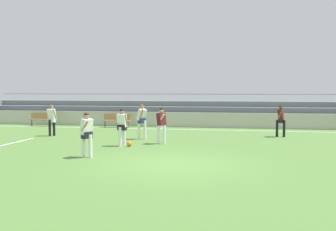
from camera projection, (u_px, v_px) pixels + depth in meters
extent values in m
plane|color=#517A38|center=(172.00, 164.00, 12.31)|extent=(160.00, 160.00, 0.00)
cube|color=white|center=(203.00, 130.00, 23.02)|extent=(44.00, 0.12, 0.01)
cube|color=white|center=(7.00, 144.00, 16.77)|extent=(0.12, 4.40, 0.01)
cube|color=#BCB7AD|center=(205.00, 120.00, 24.51)|extent=(48.00, 0.16, 0.97)
cube|color=#9EA3AD|center=(160.00, 119.00, 26.38)|extent=(27.10, 0.36, 0.08)
cube|color=slate|center=(159.00, 122.00, 26.20)|extent=(27.10, 0.04, 0.40)
cube|color=#9EA3AD|center=(162.00, 113.00, 27.00)|extent=(27.10, 0.36, 0.08)
cube|color=slate|center=(161.00, 116.00, 26.82)|extent=(27.10, 0.04, 0.40)
cube|color=#9EA3AD|center=(164.00, 107.00, 27.61)|extent=(27.10, 0.36, 0.08)
cube|color=slate|center=(163.00, 110.00, 27.43)|extent=(27.10, 0.04, 0.40)
cube|color=#9EA3AD|center=(165.00, 101.00, 28.23)|extent=(27.10, 0.36, 0.08)
cube|color=slate|center=(165.00, 104.00, 28.05)|extent=(27.10, 0.04, 0.40)
cylinder|color=slate|center=(166.00, 94.00, 28.44)|extent=(27.10, 0.06, 0.06)
cube|color=#99754C|center=(42.00, 120.00, 25.40)|extent=(1.80, 0.40, 0.06)
cube|color=#99754C|center=(44.00, 116.00, 25.56)|extent=(1.80, 0.05, 0.40)
cylinder|color=#47474C|center=(32.00, 123.00, 25.55)|extent=(0.07, 0.07, 0.45)
cylinder|color=#47474C|center=(53.00, 123.00, 25.27)|extent=(0.07, 0.07, 0.45)
cube|color=#99754C|center=(116.00, 121.00, 24.45)|extent=(1.80, 0.40, 0.06)
cube|color=#99754C|center=(117.00, 117.00, 24.61)|extent=(1.80, 0.05, 0.40)
cylinder|color=#47474C|center=(105.00, 124.00, 24.61)|extent=(0.07, 0.07, 0.45)
cylinder|color=#47474C|center=(128.00, 124.00, 24.33)|extent=(0.07, 0.07, 0.45)
cylinder|color=white|center=(124.00, 136.00, 16.33)|extent=(0.13, 0.13, 0.83)
cylinder|color=white|center=(120.00, 137.00, 16.11)|extent=(0.13, 0.13, 0.83)
cube|color=black|center=(122.00, 127.00, 16.20)|extent=(0.40, 0.29, 0.24)
cube|color=white|center=(122.00, 120.00, 16.18)|extent=(0.44, 0.38, 0.59)
cylinder|color=#A87A5B|center=(126.00, 120.00, 16.10)|extent=(0.13, 0.27, 0.51)
cylinder|color=#A87A5B|center=(118.00, 119.00, 16.24)|extent=(0.13, 0.27, 0.51)
sphere|color=#A87A5B|center=(122.00, 112.00, 16.15)|extent=(0.21, 0.21, 0.21)
sphere|color=black|center=(122.00, 111.00, 16.15)|extent=(0.20, 0.20, 0.20)
cylinder|color=white|center=(159.00, 135.00, 16.94)|extent=(0.13, 0.13, 0.83)
cylinder|color=white|center=(164.00, 135.00, 16.88)|extent=(0.13, 0.13, 0.83)
cube|color=white|center=(161.00, 126.00, 16.89)|extent=(0.38, 0.42, 0.24)
cube|color=#56191E|center=(161.00, 119.00, 16.87)|extent=(0.44, 0.47, 0.58)
cylinder|color=#D6A884|center=(161.00, 118.00, 17.06)|extent=(0.37, 0.27, 0.45)
cylinder|color=#D6A884|center=(161.00, 119.00, 16.67)|extent=(0.37, 0.27, 0.45)
sphere|color=#D6A884|center=(161.00, 111.00, 16.84)|extent=(0.21, 0.21, 0.21)
sphere|color=black|center=(161.00, 110.00, 16.84)|extent=(0.20, 0.20, 0.20)
cylinder|color=white|center=(90.00, 146.00, 13.40)|extent=(0.13, 0.13, 0.83)
cylinder|color=white|center=(83.00, 146.00, 13.47)|extent=(0.13, 0.13, 0.83)
cube|color=black|center=(87.00, 135.00, 13.41)|extent=(0.37, 0.42, 0.24)
cube|color=white|center=(87.00, 127.00, 13.39)|extent=(0.46, 0.49, 0.59)
cylinder|color=#A87A5B|center=(85.00, 126.00, 13.19)|extent=(0.39, 0.26, 0.44)
cylinder|color=#A87A5B|center=(88.00, 125.00, 13.59)|extent=(0.39, 0.26, 0.44)
sphere|color=#A87A5B|center=(86.00, 116.00, 13.37)|extent=(0.21, 0.21, 0.21)
sphere|color=black|center=(86.00, 115.00, 13.37)|extent=(0.20, 0.20, 0.20)
cylinder|color=black|center=(277.00, 128.00, 19.55)|extent=(0.13, 0.13, 0.87)
cylinder|color=black|center=(284.00, 129.00, 19.44)|extent=(0.13, 0.13, 0.87)
cube|color=black|center=(281.00, 120.00, 19.47)|extent=(0.32, 0.41, 0.24)
cube|color=#56191E|center=(281.00, 115.00, 19.45)|extent=(0.40, 0.45, 0.59)
cylinder|color=brown|center=(281.00, 114.00, 19.64)|extent=(0.28, 0.16, 0.51)
cylinder|color=brown|center=(280.00, 114.00, 19.25)|extent=(0.28, 0.16, 0.51)
sphere|color=brown|center=(281.00, 107.00, 19.42)|extent=(0.21, 0.21, 0.21)
sphere|color=black|center=(281.00, 107.00, 19.42)|extent=(0.20, 0.20, 0.20)
cylinder|color=black|center=(54.00, 128.00, 19.98)|extent=(0.13, 0.13, 0.87)
cylinder|color=black|center=(50.00, 128.00, 19.78)|extent=(0.13, 0.13, 0.87)
cube|color=white|center=(52.00, 120.00, 19.85)|extent=(0.38, 0.26, 0.24)
cube|color=white|center=(52.00, 114.00, 19.83)|extent=(0.42, 0.38, 0.59)
cylinder|color=#A87A5B|center=(54.00, 114.00, 19.74)|extent=(0.11, 0.29, 0.51)
cylinder|color=#A87A5B|center=(49.00, 113.00, 19.92)|extent=(0.11, 0.29, 0.51)
sphere|color=#A87A5B|center=(52.00, 107.00, 19.81)|extent=(0.21, 0.21, 0.21)
sphere|color=brown|center=(52.00, 107.00, 19.81)|extent=(0.20, 0.20, 0.20)
cylinder|color=white|center=(145.00, 130.00, 18.52)|extent=(0.13, 0.13, 0.94)
cylinder|color=white|center=(139.00, 130.00, 18.54)|extent=(0.13, 0.13, 0.94)
cube|color=#232847|center=(142.00, 121.00, 18.50)|extent=(0.39, 0.42, 0.24)
cube|color=white|center=(142.00, 115.00, 18.48)|extent=(0.54, 0.54, 0.60)
cylinder|color=#A87A5B|center=(141.00, 114.00, 18.28)|extent=(0.27, 0.23, 0.51)
cylinder|color=#A87A5B|center=(142.00, 114.00, 18.68)|extent=(0.27, 0.23, 0.51)
sphere|color=#A87A5B|center=(142.00, 107.00, 18.45)|extent=(0.21, 0.21, 0.21)
sphere|color=brown|center=(142.00, 106.00, 18.45)|extent=(0.20, 0.20, 0.20)
sphere|color=orange|center=(129.00, 144.00, 16.16)|extent=(0.22, 0.22, 0.22)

